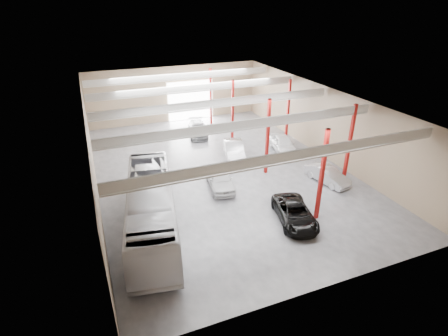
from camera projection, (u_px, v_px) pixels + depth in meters
depot_shell at (219, 118)px, 31.26m from camera, size 22.12×32.12×7.06m
coach_bus at (151, 208)px, 23.85m from camera, size 5.17×13.23×3.59m
black_sedan at (295, 213)px, 25.19m from camera, size 3.53×5.56×1.43m
car_row_a at (220, 178)px, 29.76m from camera, size 2.78×5.16×1.67m
car_row_b at (234, 150)px, 35.27m from camera, size 3.06×5.34×1.67m
car_row_c at (198, 129)px, 41.00m from camera, size 3.11×5.44×1.48m
car_right_near at (327, 175)px, 30.60m from camera, size 2.29×4.53×1.42m
car_right_far at (283, 144)px, 36.79m from camera, size 2.88×5.08×1.63m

